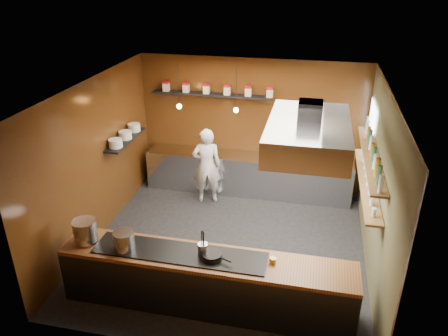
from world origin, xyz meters
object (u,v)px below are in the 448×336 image
(extractor_hood, at_px, (308,133))
(stockpot_large, at_px, (85,231))
(stockpot_small, at_px, (124,241))
(chef, at_px, (207,166))
(espresso_machine, at_px, (327,156))

(extractor_hood, bearing_deg, stockpot_large, -159.12)
(stockpot_small, xyz_separation_m, chef, (0.42, 3.28, -0.24))
(stockpot_large, distance_m, espresso_machine, 5.18)
(extractor_hood, height_order, stockpot_large, extractor_hood)
(stockpot_small, height_order, espresso_machine, espresso_machine)
(stockpot_small, relative_size, espresso_machine, 0.84)
(espresso_machine, relative_size, chef, 0.22)
(extractor_hood, distance_m, espresso_machine, 2.92)
(stockpot_small, bearing_deg, extractor_hood, 27.23)
(stockpot_large, xyz_separation_m, chef, (1.09, 3.19, -0.27))
(extractor_hood, xyz_separation_m, stockpot_large, (-3.19, -1.22, -1.39))
(stockpot_large, bearing_deg, extractor_hood, 20.88)
(extractor_hood, bearing_deg, chef, 136.73)
(stockpot_large, relative_size, chef, 0.21)
(extractor_hood, distance_m, chef, 3.33)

